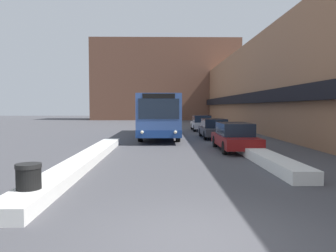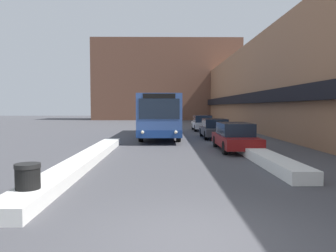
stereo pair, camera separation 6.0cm
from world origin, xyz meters
The scene contains 10 objects.
ground_plane centered at (0.00, 0.00, 0.00)m, with size 160.00×160.00×0.00m, color #47474C.
building_row_right centered at (9.97, 24.00, 4.19)m, with size 5.50×60.00×8.41m.
building_backdrop_far centered at (0.00, 54.48, 7.04)m, with size 26.00×8.00×14.08m.
snow_bank_left centered at (-3.60, 7.41, 0.18)m, with size 0.90×13.70×0.36m.
snow_bank_right centered at (3.60, 8.37, 0.21)m, with size 0.90×9.39×0.41m.
city_bus centered at (-0.78, 19.45, 1.68)m, with size 2.72×12.25×3.07m.
parked_car_front centered at (3.20, 11.42, 0.72)m, with size 1.80×4.67×1.43m.
parked_car_middle centered at (3.20, 18.23, 0.71)m, with size 1.86×4.37×1.40m.
parked_car_back centered at (3.20, 25.85, 0.73)m, with size 1.81×4.31×1.46m.
trash_bin centered at (-3.66, 2.05, 0.48)m, with size 0.59×0.59×0.95m.
Camera 1 is at (-0.56, -5.48, 2.26)m, focal length 35.00 mm.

